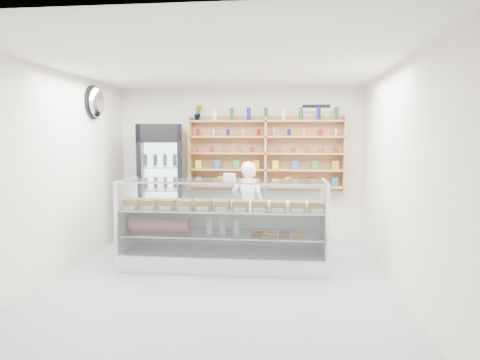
# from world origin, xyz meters

# --- Properties ---
(room) EXTENTS (5.00, 5.00, 5.00)m
(room) POSITION_xyz_m (0.00, 0.00, 1.40)
(room) COLOR #9C9DA1
(room) RESTS_ON ground
(display_counter) EXTENTS (2.94, 0.88, 1.28)m
(display_counter) POSITION_xyz_m (-0.03, 0.59, 0.35)
(display_counter) COLOR white
(display_counter) RESTS_ON floor
(shop_worker) EXTENTS (0.55, 0.36, 1.50)m
(shop_worker) POSITION_xyz_m (0.24, 1.55, 0.75)
(shop_worker) COLOR white
(shop_worker) RESTS_ON floor
(drinks_cooler) EXTENTS (0.91, 0.90, 2.12)m
(drinks_cooler) POSITION_xyz_m (-1.35, 1.92, 1.06)
(drinks_cooler) COLOR black
(drinks_cooler) RESTS_ON floor
(wall_shelving) EXTENTS (2.84, 0.28, 1.33)m
(wall_shelving) POSITION_xyz_m (0.50, 2.34, 1.59)
(wall_shelving) COLOR #A6794E
(wall_shelving) RESTS_ON back_wall
(potted_plant) EXTENTS (0.17, 0.15, 0.29)m
(potted_plant) POSITION_xyz_m (-0.75, 2.34, 2.34)
(potted_plant) COLOR #1E6626
(potted_plant) RESTS_ON wall_shelving
(security_mirror) EXTENTS (0.15, 0.50, 0.50)m
(security_mirror) POSITION_xyz_m (-2.17, 1.20, 2.45)
(security_mirror) COLOR silver
(security_mirror) RESTS_ON left_wall
(wall_sign) EXTENTS (0.62, 0.03, 0.20)m
(wall_sign) POSITION_xyz_m (1.40, 2.47, 2.45)
(wall_sign) COLOR white
(wall_sign) RESTS_ON back_wall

